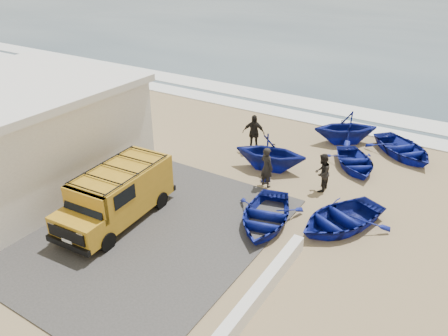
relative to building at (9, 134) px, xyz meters
The scene contains 17 objects.
ground 8.06m from the building, 14.93° to the left, with size 160.00×160.00×0.00m, color #9A8159.
slab 5.90m from the building, ahead, with size 12.00×10.00×0.05m, color #413F3C.
ocean 58.52m from the building, 82.63° to the left, with size 180.00×88.00×0.01m, color #385166.
surf_line 16.02m from the building, 61.82° to the left, with size 180.00×1.60×0.06m, color white.
surf_wash 18.25m from the building, 65.56° to the left, with size 180.00×2.20×0.04m, color white.
building is the anchor object (origin of this frame).
parapet 12.68m from the building, ahead, with size 0.35×6.00×0.55m, color silver.
van 6.12m from the building, ahead, with size 2.22×4.97×2.09m.
boat_near_left 11.30m from the building, 14.02° to the left, with size 2.57×3.59×0.74m, color navy.
boat_near_right 13.97m from the building, 16.89° to the left, with size 2.65×3.71×0.77m, color navy.
boat_mid_left 11.32m from the building, 37.27° to the left, with size 2.82×3.27×1.72m, color navy.
boat_mid_right 15.31m from the building, 36.36° to the left, with size 2.32×3.24×0.67m, color navy.
boat_far_left 15.97m from the building, 46.88° to the left, with size 2.83×3.28×1.73m, color navy.
boat_far_right 18.15m from the building, 40.02° to the left, with size 2.66×3.73×0.77m, color navy.
fisherman_front 10.99m from the building, 29.22° to the left, with size 0.66×0.43×1.81m, color black.
fisherman_middle 13.28m from the building, 28.10° to the left, with size 0.82×0.64×1.68m, color black.
fisherman_back 11.05m from the building, 48.33° to the left, with size 1.12×0.47×1.91m, color black.
Camera 1 is at (9.28, -11.56, 9.35)m, focal length 35.00 mm.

